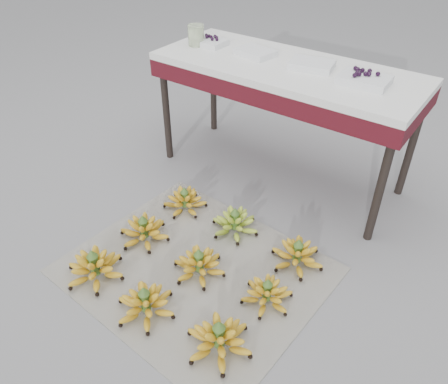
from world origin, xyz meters
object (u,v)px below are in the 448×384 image
Objects in this scene: newspaper_mat at (196,270)px; bunch_front_right at (219,339)px; bunch_mid_left at (144,231)px; tray_left at (255,52)px; tray_far_left at (209,42)px; glass_jar at (196,35)px; bunch_back_center at (235,223)px; bunch_front_left at (95,267)px; bunch_back_left at (185,201)px; tray_far_right at (364,79)px; bunch_mid_right at (267,294)px; vendor_table at (285,79)px; tray_right at (312,65)px; bunch_mid_center at (199,265)px; bunch_back_right at (297,255)px; bunch_front_center at (146,304)px.

bunch_front_right is (0.37, -0.30, 0.06)m from newspaper_mat.
bunch_mid_left is 1.28m from tray_left.
tray_far_left is 1.70× the size of glass_jar.
bunch_mid_left is 0.51m from bunch_back_center.
bunch_front_left is 1.15× the size of bunch_mid_left.
tray_left is (0.02, 0.70, 0.73)m from bunch_back_left.
tray_far_right is (-0.02, 1.33, 0.73)m from bunch_front_right.
bunch_mid_right is 0.20× the size of vendor_table.
bunch_front_right is 1.89m from glass_jar.
bunch_front_left reaches higher than bunch_mid_right.
tray_far_right is (0.74, 1.02, 0.73)m from bunch_mid_left.
tray_left is 0.38m from tray_right.
bunch_mid_right is at bearing 97.27° from bunch_front_right.
bunch_mid_right is 1.26× the size of tray_left.
bunch_mid_left is 1.14× the size of tray_left.
bunch_mid_center is 0.89× the size of bunch_back_right.
tray_left is (-0.34, 0.69, 0.73)m from bunch_back_center.
bunch_front_left is 0.80m from bunch_back_center.
bunch_back_center is at bearing -170.61° from bunch_back_right.
bunch_front_left is 0.35m from bunch_mid_left.
newspaper_mat is at bearing -52.65° from glass_jar.
bunch_front_left is at bearing -100.85° from bunch_back_left.
bunch_back_center reaches higher than bunch_back_left.
tray_far_right is (0.47, -0.01, 0.11)m from vendor_table.
newspaper_mat is 0.54m from bunch_back_right.
bunch_back_right is at bearing -62.53° from tray_right.
bunch_back_left is (-0.40, 0.37, -0.00)m from bunch_mid_center.
bunch_front_center reaches higher than bunch_back_left.
bunch_back_center is (0.37, 0.36, -0.00)m from bunch_mid_left.
bunch_back_right is at bearing 20.47° from bunch_mid_left.
tray_far_left reaches higher than bunch_front_right.
glass_jar reaches higher than tray_left.
bunch_mid_left is (-0.38, 0.02, 0.06)m from newspaper_mat.
bunch_mid_right is (0.79, 0.02, -0.01)m from bunch_mid_left.
newspaper_mat is at bearing 85.13° from bunch_front_center.
bunch_mid_center is at bearing -124.27° from bunch_back_right.
bunch_front_left is 1.04× the size of bunch_mid_right.
tray_far_left reaches higher than newspaper_mat.
tray_right reaches higher than bunch_front_right.
tray_right is (0.73, 0.02, -0.00)m from tray_far_left.
bunch_mid_left is at bearing -91.63° from tray_left.
glass_jar is at bearing -174.65° from tray_right.
vendor_table is 6.30× the size of tray_left.
bunch_front_right is 1.08× the size of bunch_back_right.
bunch_back_right reaches higher than bunch_back_center.
bunch_mid_center is at bearing 80.43° from bunch_front_center.
tray_left reaches higher than newspaper_mat.
bunch_front_right is at bearing -75.64° from bunch_mid_right.
glass_jar reaches higher than tray_far_left.
bunch_front_right is 0.65m from bunch_back_right.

